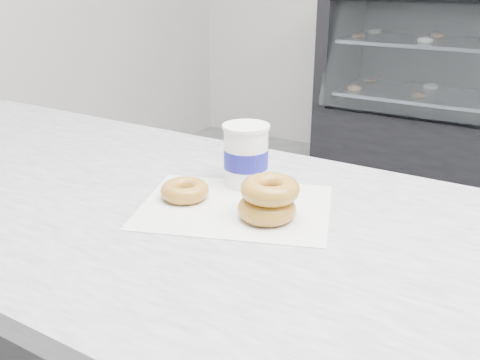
% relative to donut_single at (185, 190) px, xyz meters
% --- Properties ---
extents(wax_paper, '(0.41, 0.36, 0.00)m').
position_rel_donut_single_xyz_m(wax_paper, '(0.10, 0.02, -0.02)').
color(wax_paper, silver).
rests_on(wax_paper, counter).
extents(donut_single, '(0.11, 0.11, 0.03)m').
position_rel_donut_single_xyz_m(donut_single, '(0.00, 0.00, 0.00)').
color(donut_single, '#B88832').
rests_on(donut_single, wax_paper).
extents(donut_stack, '(0.14, 0.14, 0.07)m').
position_rel_donut_single_xyz_m(donut_stack, '(0.17, 0.01, 0.02)').
color(donut_stack, '#B88832').
rests_on(donut_stack, wax_paper).
extents(coffee_cup, '(0.11, 0.11, 0.12)m').
position_rel_donut_single_xyz_m(coffee_cup, '(0.06, 0.12, 0.05)').
color(coffee_cup, white).
rests_on(coffee_cup, counter).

